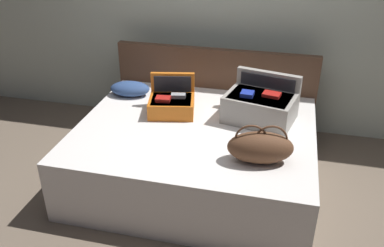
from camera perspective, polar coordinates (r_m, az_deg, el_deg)
ground_plane at (r=3.59m, az=-1.04°, el=-11.32°), size 12.00×12.00×0.00m
back_wall at (r=4.49m, az=4.29°, el=15.52°), size 8.00×0.10×2.60m
bed at (r=3.74m, az=0.46°, el=-4.21°), size 2.06×1.70×0.56m
headboard at (r=4.41m, az=3.12°, el=4.21°), size 2.10×0.08×0.98m
hard_case_large at (r=3.70m, az=9.48°, el=2.56°), size 0.68×0.57×0.39m
hard_case_medium at (r=3.81m, az=-2.83°, el=2.92°), size 0.48×0.45×0.33m
duffel_bag at (r=3.11m, az=9.45°, el=-3.23°), size 0.53×0.32×0.31m
pillow_near_headboard at (r=4.21m, az=-8.59°, el=4.80°), size 0.43×0.29×0.14m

